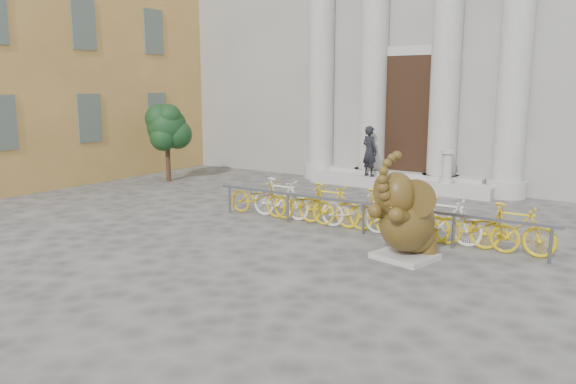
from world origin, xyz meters
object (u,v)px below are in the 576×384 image
Objects in this scene: tree at (167,128)px; pedestrian at (370,151)px; bike_rack at (368,210)px; elephant_statue at (405,220)px.

pedestrian is at bearing 24.12° from tree.
pedestrian is (-2.49, 5.24, 0.67)m from bike_rack.
tree is (-8.75, 2.44, 1.35)m from bike_rack.
elephant_statue is 2.11m from bike_rack.
tree is at bearing 172.29° from elephant_statue.
bike_rack is at bearing 136.93° from pedestrian.
bike_rack is 3.03× the size of tree.
elephant_statue is 11.02m from tree.
tree is (-10.24, 3.92, 1.09)m from elephant_statue.
bike_rack is (-1.49, 1.48, -0.26)m from elephant_statue.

